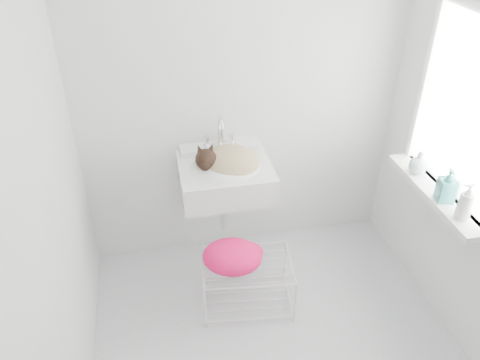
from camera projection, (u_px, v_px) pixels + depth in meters
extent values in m
cube|color=#BDBDBD|center=(275.00, 339.00, 2.95)|extent=(2.20, 2.00, 0.02)
cube|color=white|center=(242.00, 90.00, 3.09)|extent=(2.20, 0.02, 2.50)
cube|color=white|center=(45.00, 195.00, 2.08)|extent=(0.02, 2.00, 2.50)
cube|color=white|center=(469.00, 112.00, 2.56)|extent=(0.01, 0.80, 1.00)
cube|color=white|center=(466.00, 113.00, 2.56)|extent=(0.04, 0.90, 1.10)
cube|color=white|center=(435.00, 193.00, 2.83)|extent=(0.16, 0.88, 0.04)
cube|color=white|center=(225.00, 165.00, 3.07)|extent=(0.60, 0.52, 0.24)
ellipsoid|color=tan|center=(230.00, 161.00, 3.05)|extent=(0.42, 0.38, 0.19)
sphere|color=black|center=(208.00, 157.00, 2.92)|extent=(0.16, 0.16, 0.14)
torus|color=#BD3400|center=(211.00, 162.00, 2.94)|extent=(0.14, 0.14, 0.05)
cube|color=silver|center=(247.00, 285.00, 3.13)|extent=(0.61, 0.46, 0.34)
ellipsoid|color=#E10600|center=(232.00, 263.00, 2.99)|extent=(0.44, 0.37, 0.16)
imported|color=white|center=(461.00, 218.00, 2.60)|extent=(0.08, 0.08, 0.19)
imported|color=teal|center=(443.00, 200.00, 2.74)|extent=(0.11, 0.11, 0.21)
imported|color=white|center=(416.00, 172.00, 2.99)|extent=(0.12, 0.12, 0.15)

